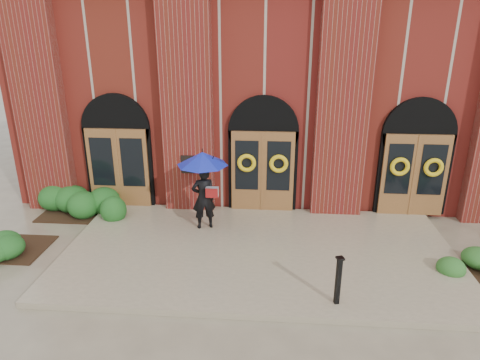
# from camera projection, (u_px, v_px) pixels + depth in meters

# --- Properties ---
(ground) EXTENTS (90.00, 90.00, 0.00)m
(ground) POSITION_uv_depth(u_px,v_px,m) (258.00, 257.00, 10.96)
(ground) COLOR gray
(ground) RESTS_ON ground
(landing) EXTENTS (10.00, 5.30, 0.15)m
(landing) POSITION_uv_depth(u_px,v_px,m) (259.00, 252.00, 11.08)
(landing) COLOR tan
(landing) RESTS_ON ground
(church_building) EXTENTS (16.20, 12.53, 7.00)m
(church_building) POSITION_uv_depth(u_px,v_px,m) (268.00, 78.00, 17.98)
(church_building) COLOR maroon
(church_building) RESTS_ON ground
(man_with_umbrella) EXTENTS (1.76, 1.76, 2.24)m
(man_with_umbrella) POSITION_uv_depth(u_px,v_px,m) (203.00, 176.00, 11.72)
(man_with_umbrella) COLOR black
(man_with_umbrella) RESTS_ON landing
(metal_post) EXTENTS (0.18, 0.18, 1.09)m
(metal_post) POSITION_uv_depth(u_px,v_px,m) (338.00, 280.00, 8.73)
(metal_post) COLOR black
(metal_post) RESTS_ON landing
(hedge_wall_left) EXTENTS (3.05, 1.22, 0.78)m
(hedge_wall_left) POSITION_uv_depth(u_px,v_px,m) (94.00, 203.00, 13.27)
(hedge_wall_left) COLOR #1C511B
(hedge_wall_left) RESTS_ON ground
(hedge_front_left) EXTENTS (1.54, 1.32, 0.54)m
(hedge_front_left) POSITION_uv_depth(u_px,v_px,m) (13.00, 240.00, 11.26)
(hedge_front_left) COLOR #1C501B
(hedge_front_left) RESTS_ON ground
(hedge_front_right) EXTENTS (1.27, 1.08, 0.45)m
(hedge_front_right) POSITION_uv_depth(u_px,v_px,m) (473.00, 267.00, 10.13)
(hedge_front_right) COLOR #275920
(hedge_front_right) RESTS_ON ground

